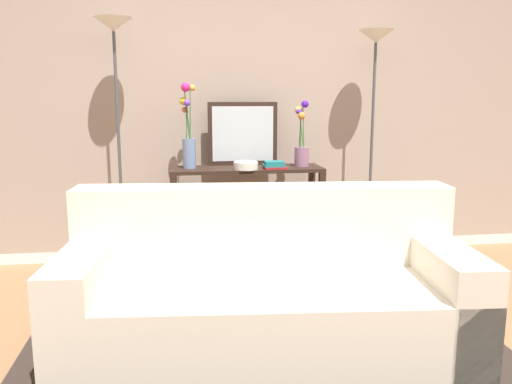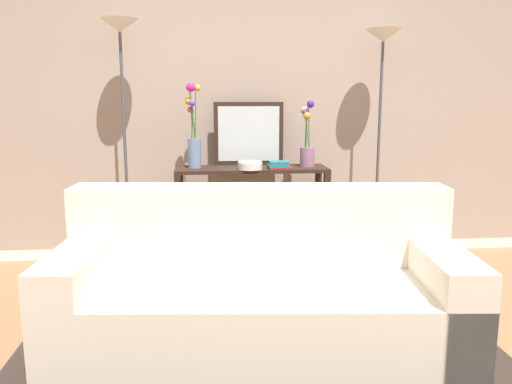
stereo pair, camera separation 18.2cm
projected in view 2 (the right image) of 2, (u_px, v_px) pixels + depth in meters
The scene contains 13 objects.
ground_plane at pixel (303, 384), 2.57m from camera, with size 16.00×16.00×0.02m, color #936B47.
back_wall at pixel (259, 103), 4.50m from camera, with size 12.00×0.15×2.68m.
area_rug at pixel (261, 361), 2.77m from camera, with size 2.68×1.95×0.01m.
couch at pixel (259, 295), 2.87m from camera, with size 2.24×1.07×0.88m.
console_table at pixel (252, 198), 4.27m from camera, with size 1.23×0.38×0.83m.
floor_lamp_left at pixel (122, 76), 3.97m from camera, with size 0.28×0.28×1.97m.
floor_lamp_right at pixel (381, 82), 4.16m from camera, with size 0.28×0.28×1.92m.
wall_mirror at pixel (249, 134), 4.33m from camera, with size 0.58×0.02×0.52m.
vase_tall_flowers at pixel (194, 136), 4.14m from camera, with size 0.13×0.12×0.67m.
vase_short_flowers at pixel (307, 145), 4.24m from camera, with size 0.12×0.12×0.54m.
fruit_bowl at pixel (250, 165), 4.10m from camera, with size 0.19×0.19×0.06m.
book_stack at pixel (279, 165), 4.14m from camera, with size 0.19×0.15×0.06m.
book_row_under_console at pixel (215, 259), 4.33m from camera, with size 0.40×0.16×0.13m.
Camera 2 is at (-0.45, -2.32, 1.39)m, focal length 36.51 mm.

